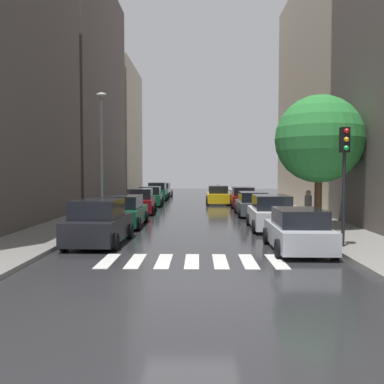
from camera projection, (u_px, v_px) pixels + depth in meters
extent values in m
cube|color=#28282B|center=(196.00, 206.00, 34.40)|extent=(28.00, 72.00, 0.04)
cube|color=gray|center=(118.00, 205.00, 34.50)|extent=(3.00, 72.00, 0.15)
cube|color=gray|center=(274.00, 205.00, 34.29)|extent=(3.00, 72.00, 0.15)
cube|color=silver|center=(108.00, 261.00, 13.25)|extent=(0.45, 2.20, 0.01)
cube|color=silver|center=(136.00, 261.00, 13.23)|extent=(0.45, 2.20, 0.01)
cube|color=silver|center=(164.00, 261.00, 13.22)|extent=(0.45, 2.20, 0.01)
cube|color=silver|center=(192.00, 261.00, 13.21)|extent=(0.45, 2.20, 0.01)
cube|color=silver|center=(220.00, 261.00, 13.19)|extent=(0.45, 2.20, 0.01)
cube|color=silver|center=(248.00, 261.00, 13.18)|extent=(0.45, 2.20, 0.01)
cube|color=silver|center=(277.00, 261.00, 13.16)|extent=(0.45, 2.20, 0.01)
cube|color=#564C47|center=(76.00, 92.00, 37.67)|extent=(6.00, 16.88, 20.28)
cube|color=#B2A38C|center=(113.00, 131.00, 53.86)|extent=(6.00, 12.98, 16.35)
cube|color=#B2A38C|center=(336.00, 95.00, 32.42)|extent=(6.00, 15.81, 17.79)
cube|color=black|center=(99.00, 228.00, 16.36)|extent=(2.03, 4.21, 0.88)
cube|color=black|center=(98.00, 209.00, 16.12)|extent=(1.74, 2.34, 0.72)
cylinder|color=black|center=(86.00, 231.00, 17.79)|extent=(0.24, 0.65, 0.64)
cylinder|color=black|center=(130.00, 231.00, 17.69)|extent=(0.24, 0.65, 0.64)
cylinder|color=black|center=(64.00, 241.00, 15.06)|extent=(0.24, 0.65, 0.64)
cylinder|color=black|center=(115.00, 242.00, 14.97)|extent=(0.24, 0.65, 0.64)
cube|color=#0C4C2D|center=(124.00, 215.00, 21.76)|extent=(1.94, 4.74, 0.79)
cube|color=black|center=(123.00, 202.00, 21.49)|extent=(1.70, 2.61, 0.65)
cylinder|color=black|center=(112.00, 217.00, 23.35)|extent=(0.22, 0.64, 0.64)
cylinder|color=black|center=(146.00, 217.00, 23.33)|extent=(0.22, 0.64, 0.64)
cylinder|color=black|center=(99.00, 224.00, 20.23)|extent=(0.22, 0.64, 0.64)
cylinder|color=black|center=(138.00, 224.00, 20.20)|extent=(0.22, 0.64, 0.64)
cube|color=maroon|center=(141.00, 205.00, 28.49)|extent=(1.98, 4.55, 0.84)
cube|color=black|center=(140.00, 194.00, 28.23)|extent=(1.67, 2.53, 0.69)
cylinder|color=black|center=(130.00, 207.00, 29.95)|extent=(0.25, 0.65, 0.64)
cylinder|color=black|center=(155.00, 207.00, 30.01)|extent=(0.25, 0.65, 0.64)
cylinder|color=black|center=(125.00, 211.00, 27.00)|extent=(0.25, 0.65, 0.64)
cylinder|color=black|center=(152.00, 211.00, 27.06)|extent=(0.25, 0.65, 0.64)
cube|color=#0C4C2D|center=(150.00, 199.00, 34.99)|extent=(2.08, 4.86, 0.79)
cube|color=black|center=(150.00, 190.00, 34.71)|extent=(1.76, 2.70, 0.65)
cylinder|color=black|center=(141.00, 200.00, 36.56)|extent=(0.25, 0.65, 0.64)
cylinder|color=black|center=(162.00, 200.00, 36.60)|extent=(0.25, 0.65, 0.64)
cylinder|color=black|center=(137.00, 203.00, 33.40)|extent=(0.25, 0.65, 0.64)
cylinder|color=black|center=(161.00, 203.00, 33.44)|extent=(0.25, 0.65, 0.64)
cube|color=#0C4C2D|center=(158.00, 194.00, 41.61)|extent=(1.82, 4.25, 0.88)
cube|color=black|center=(157.00, 186.00, 41.36)|extent=(1.60, 2.34, 0.72)
cylinder|color=black|center=(150.00, 196.00, 43.03)|extent=(0.22, 0.64, 0.64)
cylinder|color=black|center=(168.00, 196.00, 43.01)|extent=(0.22, 0.64, 0.64)
cylinder|color=black|center=(147.00, 198.00, 40.23)|extent=(0.22, 0.64, 0.64)
cylinder|color=black|center=(166.00, 198.00, 40.21)|extent=(0.22, 0.64, 0.64)
cube|color=silver|center=(163.00, 192.00, 47.29)|extent=(1.94, 4.64, 0.78)
cube|color=black|center=(162.00, 186.00, 47.03)|extent=(1.67, 2.57, 0.64)
cylinder|color=black|center=(156.00, 193.00, 48.86)|extent=(0.24, 0.65, 0.64)
cylinder|color=black|center=(172.00, 193.00, 48.78)|extent=(0.24, 0.65, 0.64)
cylinder|color=black|center=(153.00, 195.00, 45.83)|extent=(0.24, 0.65, 0.64)
cylinder|color=black|center=(169.00, 195.00, 45.76)|extent=(0.24, 0.65, 0.64)
cube|color=#B2B7BF|center=(298.00, 236.00, 14.98)|extent=(1.90, 4.16, 0.75)
cube|color=black|center=(299.00, 217.00, 14.74)|extent=(1.65, 2.30, 0.61)
cylinder|color=black|center=(267.00, 236.00, 16.38)|extent=(0.23, 0.64, 0.64)
cylinder|color=black|center=(313.00, 236.00, 16.32)|extent=(0.23, 0.64, 0.64)
cylinder|color=black|center=(279.00, 249.00, 13.66)|extent=(0.23, 0.64, 0.64)
cylinder|color=black|center=(335.00, 249.00, 13.60)|extent=(0.23, 0.64, 0.64)
cube|color=silver|center=(270.00, 217.00, 20.53)|extent=(2.00, 4.43, 0.84)
cube|color=black|center=(271.00, 202.00, 20.27)|extent=(1.72, 2.46, 0.69)
cylinder|color=black|center=(249.00, 219.00, 22.02)|extent=(0.24, 0.65, 0.64)
cylinder|color=black|center=(284.00, 220.00, 21.95)|extent=(0.24, 0.65, 0.64)
cylinder|color=black|center=(254.00, 227.00, 19.14)|extent=(0.24, 0.65, 0.64)
cylinder|color=black|center=(296.00, 227.00, 19.06)|extent=(0.24, 0.65, 0.64)
cube|color=#474C51|center=(252.00, 207.00, 26.93)|extent=(1.91, 4.51, 0.76)
cube|color=black|center=(253.00, 197.00, 26.68)|extent=(1.67, 2.49, 0.62)
cylinder|color=black|center=(236.00, 209.00, 28.45)|extent=(0.23, 0.64, 0.64)
cylinder|color=black|center=(263.00, 209.00, 28.40)|extent=(0.23, 0.64, 0.64)
cylinder|color=black|center=(240.00, 213.00, 25.49)|extent=(0.23, 0.64, 0.64)
cylinder|color=black|center=(270.00, 213.00, 25.44)|extent=(0.23, 0.64, 0.64)
cube|color=maroon|center=(242.00, 200.00, 33.58)|extent=(1.89, 4.78, 0.80)
cube|color=black|center=(243.00, 191.00, 33.31)|extent=(1.64, 2.64, 0.66)
cylinder|color=black|center=(230.00, 202.00, 35.19)|extent=(0.23, 0.64, 0.64)
cylinder|color=black|center=(251.00, 202.00, 35.13)|extent=(0.23, 0.64, 0.64)
cylinder|color=black|center=(232.00, 205.00, 32.05)|extent=(0.23, 0.64, 0.64)
cylinder|color=black|center=(256.00, 205.00, 32.00)|extent=(0.23, 0.64, 0.64)
cube|color=yellow|center=(218.00, 197.00, 36.76)|extent=(1.89, 4.68, 0.80)
cube|color=black|center=(218.00, 189.00, 36.49)|extent=(1.65, 2.58, 0.65)
cube|color=#F2EDCC|center=(218.00, 185.00, 36.47)|extent=(0.20, 0.36, 0.18)
cylinder|color=black|center=(207.00, 199.00, 38.33)|extent=(0.22, 0.64, 0.64)
cylinder|color=black|center=(227.00, 199.00, 38.29)|extent=(0.22, 0.64, 0.64)
cylinder|color=black|center=(208.00, 202.00, 35.26)|extent=(0.22, 0.64, 0.64)
cylinder|color=black|center=(229.00, 202.00, 35.21)|extent=(0.22, 0.64, 0.64)
cylinder|color=black|center=(308.00, 216.00, 21.24)|extent=(0.28, 0.28, 0.84)
cylinder|color=gray|center=(308.00, 202.00, 21.20)|extent=(0.36, 0.36, 0.67)
sphere|color=tan|center=(308.00, 193.00, 21.18)|extent=(0.26, 0.26, 0.26)
cylinder|color=#513823|center=(318.00, 202.00, 20.28)|extent=(0.36, 0.36, 2.49)
sphere|color=#2B8037|center=(319.00, 139.00, 20.13)|extent=(4.26, 4.26, 4.26)
cylinder|color=black|center=(344.00, 200.00, 14.95)|extent=(0.12, 0.12, 3.40)
cube|color=black|center=(345.00, 140.00, 14.84)|extent=(0.30, 0.30, 0.90)
sphere|color=red|center=(347.00, 131.00, 14.65)|extent=(0.18, 0.18, 0.18)
sphere|color=#F2A519|center=(346.00, 139.00, 14.66)|extent=(0.18, 0.18, 0.18)
sphere|color=green|center=(346.00, 148.00, 14.68)|extent=(0.18, 0.18, 0.18)
cylinder|color=#595B60|center=(102.00, 157.00, 24.67)|extent=(0.16, 0.16, 7.13)
ellipsoid|color=beige|center=(101.00, 95.00, 24.49)|extent=(0.60, 0.28, 0.24)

